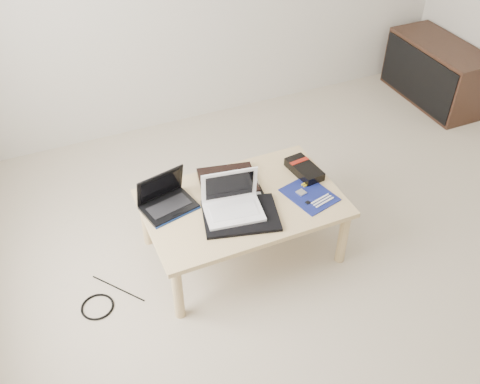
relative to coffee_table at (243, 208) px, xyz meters
name	(u,v)px	position (x,y,z in m)	size (l,w,h in m)	color
ground	(344,281)	(0.43, -0.46, -0.35)	(4.00, 4.00, 0.00)	beige
coffee_table	(243,208)	(0.00, 0.00, 0.00)	(1.10, 0.70, 0.40)	tan
media_cabinet	(436,73)	(2.21, 0.99, -0.10)	(0.41, 0.90, 0.50)	#3B2318
book	(228,181)	(-0.02, 0.18, 0.06)	(0.37, 0.33, 0.03)	black
netbook	(166,200)	(-0.40, 0.13, 0.09)	(0.32, 0.27, 0.21)	black
tablet	(243,197)	(0.01, 0.02, 0.05)	(0.26, 0.21, 0.01)	black
remote	(254,185)	(0.11, 0.09, 0.06)	(0.12, 0.24, 0.02)	silver
neoprene_sleeve	(241,216)	(-0.06, -0.11, 0.06)	(0.40, 0.29, 0.02)	black
white_laptop	(232,203)	(-0.09, -0.06, 0.11)	(0.34, 0.26, 0.22)	white
motherboard	(310,195)	(0.37, -0.11, 0.05)	(0.29, 0.33, 0.01)	#0D1953
gpu_box	(304,169)	(0.44, 0.09, 0.08)	(0.15, 0.26, 0.05)	black
cable_coil	(215,213)	(-0.18, -0.03, 0.05)	(0.09, 0.09, 0.01)	black
floor_cable_coil	(97,307)	(-0.90, -0.07, -0.35)	(0.18, 0.18, 0.01)	black
floor_cable_trail	(118,288)	(-0.77, 0.01, -0.35)	(0.01, 0.01, 0.36)	black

